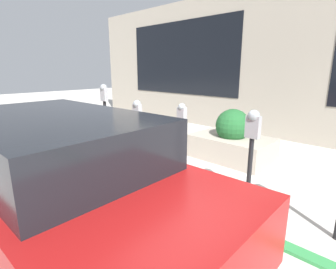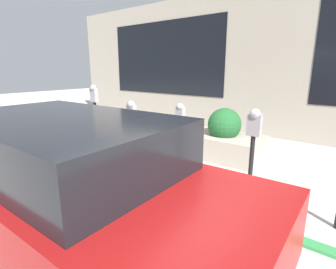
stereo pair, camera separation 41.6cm
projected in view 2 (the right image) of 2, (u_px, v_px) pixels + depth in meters
ground_plane at (162, 189)px, 4.27m from camera, size 40.00×40.00×0.00m
curb_strip at (159, 189)px, 4.20m from camera, size 15.74×0.16×0.04m
building_facade at (266, 63)px, 7.16m from camera, size 15.74×0.17×4.09m
parking_meter_second at (253, 135)px, 3.67m from camera, size 0.19×0.16×1.37m
parking_meter_middle at (180, 128)px, 4.44m from camera, size 0.15×0.13×1.35m
parking_meter_fourth at (132, 118)px, 5.10m from camera, size 0.19×0.16×1.31m
parking_meter_farthest at (95, 107)px, 5.76m from camera, size 0.18×0.16×1.57m
planter_box at (224, 140)px, 5.72m from camera, size 1.64×1.07×1.09m
parked_car_front at (58, 176)px, 2.88m from camera, size 4.84×1.90×1.44m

